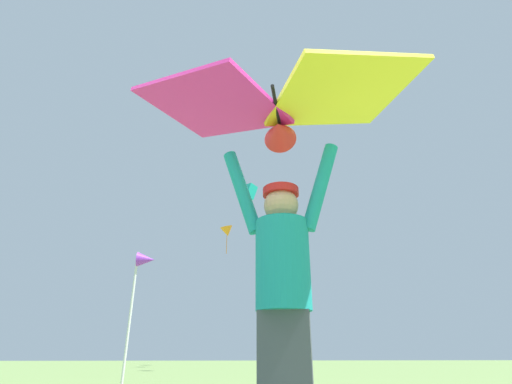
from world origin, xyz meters
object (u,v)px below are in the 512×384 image
object	(u,v)px
distant_kite_orange_low_right	(227,232)
marker_flag	(143,270)
distant_kite_magenta_high_left	(317,66)
distant_kite_teal_mid_right	(250,192)
held_stunt_kite	(277,106)
kite_flyer_person	(283,291)

from	to	relation	value
distant_kite_orange_low_right	marker_flag	xyz separation A→B (m)	(-2.27, -22.32, -7.68)
distant_kite_orange_low_right	marker_flag	size ratio (longest dim) A/B	1.06
distant_kite_magenta_high_left	marker_flag	bearing A→B (deg)	-118.55
marker_flag	distant_kite_teal_mid_right	bearing A→B (deg)	75.19
held_stunt_kite	kite_flyer_person	bearing A→B (deg)	74.04
kite_flyer_person	marker_flag	bearing A→B (deg)	110.62
kite_flyer_person	marker_flag	world-z (taller)	marker_flag
held_stunt_kite	distant_kite_magenta_high_left	bearing A→B (deg)	70.81
kite_flyer_person	distant_kite_orange_low_right	world-z (taller)	distant_kite_orange_low_right
distant_kite_magenta_high_left	distant_kite_teal_mid_right	world-z (taller)	distant_kite_magenta_high_left
distant_kite_teal_mid_right	kite_flyer_person	bearing A→B (deg)	-95.06
kite_flyer_person	marker_flag	distance (m)	4.44
distant_kite_teal_mid_right	marker_flag	size ratio (longest dim) A/B	0.40
distant_kite_magenta_high_left	distant_kite_teal_mid_right	size ratio (longest dim) A/B	1.07
kite_flyer_person	distant_kite_magenta_high_left	size ratio (longest dim) A/B	2.05
distant_kite_orange_low_right	distant_kite_magenta_high_left	xyz separation A→B (m)	(5.92, -7.28, 10.69)
kite_flyer_person	marker_flag	size ratio (longest dim) A/B	0.89
distant_kite_orange_low_right	distant_kite_magenta_high_left	world-z (taller)	distant_kite_magenta_high_left
distant_kite_orange_low_right	distant_kite_teal_mid_right	size ratio (longest dim) A/B	2.61
held_stunt_kite	distant_kite_teal_mid_right	world-z (taller)	distant_kite_teal_mid_right
distant_kite_orange_low_right	distant_kite_teal_mid_right	bearing A→B (deg)	-87.18
held_stunt_kite	distant_kite_orange_low_right	distance (m)	27.48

